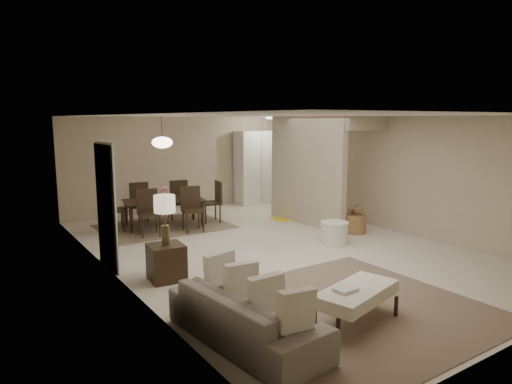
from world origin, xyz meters
TOP-DOWN VIEW (x-y plane):
  - floor at (0.00, 0.00)m, footprint 9.00×9.00m
  - ceiling at (0.00, 0.00)m, footprint 9.00×9.00m
  - back_wall at (0.00, 4.50)m, footprint 6.00×0.00m
  - left_wall at (-3.00, 0.00)m, footprint 0.00×9.00m
  - right_wall at (3.00, 0.00)m, footprint 0.00×9.00m
  - partition at (1.80, 1.25)m, footprint 0.15×2.50m
  - doorway at (-2.97, 0.60)m, footprint 0.04×0.90m
  - pantry_cabinet at (2.35, 4.15)m, footprint 1.20×0.55m
  - flush_light at (2.30, 3.20)m, footprint 0.44×0.44m
  - living_rug at (-0.84, -2.83)m, footprint 3.20×3.20m
  - sofa at (-2.45, -2.83)m, footprint 2.09×0.99m
  - ottoman_bench at (-1.04, -3.13)m, footprint 1.28×0.83m
  - side_table at (-2.40, -0.49)m, footprint 0.55×0.55m
  - table_lamp at (-2.40, -0.49)m, footprint 0.32×0.32m
  - round_pouf at (1.17, -0.39)m, footprint 0.55×0.55m
  - wicker_basket at (2.14, -0.03)m, footprint 0.58×0.58m
  - dining_rug at (-1.06, 2.81)m, footprint 2.80×2.10m
  - dining_table at (-1.06, 2.81)m, footprint 1.91×1.29m
  - dining_chairs at (-1.06, 2.81)m, footprint 2.67×2.13m
  - vase at (-1.06, 2.81)m, footprint 0.18×0.18m
  - yellow_mat at (1.84, 1.95)m, footprint 0.90×0.57m
  - pendant_light at (-1.06, 2.81)m, footprint 0.46×0.46m

SIDE VIEW (x-z plane):
  - floor at x=0.00m, z-range 0.00..0.00m
  - living_rug at x=-0.84m, z-range 0.00..0.01m
  - dining_rug at x=-1.06m, z-range 0.00..0.01m
  - yellow_mat at x=1.84m, z-range 0.00..0.01m
  - wicker_basket at x=2.14m, z-range 0.00..0.39m
  - round_pouf at x=1.17m, z-range 0.00..0.43m
  - side_table at x=-2.40m, z-range 0.00..0.56m
  - sofa at x=-2.45m, z-range 0.00..0.59m
  - dining_table at x=-1.06m, z-range 0.00..0.62m
  - ottoman_bench at x=-1.04m, z-range 0.13..0.55m
  - dining_chairs at x=-1.06m, z-range 0.00..0.98m
  - vase at x=-1.06m, z-range 0.62..0.79m
  - doorway at x=-2.97m, z-range 0.00..2.04m
  - pantry_cabinet at x=2.35m, z-range 0.00..2.10m
  - table_lamp at x=-2.40m, z-range 0.74..1.50m
  - back_wall at x=0.00m, z-range -1.75..4.25m
  - left_wall at x=-3.00m, z-range -3.25..5.75m
  - right_wall at x=3.00m, z-range -3.25..5.75m
  - partition at x=1.80m, z-range 0.00..2.50m
  - pendant_light at x=-1.06m, z-range 1.57..2.27m
  - flush_light at x=2.30m, z-range 2.44..2.48m
  - ceiling at x=0.00m, z-range 2.50..2.50m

